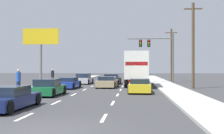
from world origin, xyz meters
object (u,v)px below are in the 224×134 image
Objects in this scene: car_black at (112,79)px; utility_pole_mid at (193,44)px; roadside_billboard at (41,43)px; car_silver at (84,79)px; box_truck at (137,67)px; car_tan at (107,82)px; car_yellow at (140,86)px; utility_pole_far at (171,54)px; car_blue at (69,83)px; pedestrian_near_corner at (52,76)px; traffic_signal_mast at (154,47)px; car_green at (48,88)px; car_navy at (9,99)px; pedestrian_mid_block at (18,81)px.

car_black is 0.54× the size of utility_pole_mid.
roadside_billboard is at bearing 166.59° from car_black.
box_truck reaches higher than car_silver.
car_silver is at bearing 119.36° from car_tan.
car_yellow is at bearing -89.19° from box_truck.
car_blue is at bearing -126.83° from utility_pole_far.
pedestrian_near_corner is (-15.45, -11.19, -3.13)m from utility_pole_far.
pedestrian_near_corner is (-12.48, -5.81, -3.82)m from traffic_signal_mast.
car_silver is 0.55× the size of utility_pole_far.
utility_pole_far is (5.29, 20.72, 3.62)m from car_yellow.
pedestrian_near_corner is at bearing 104.52° from car_green.
box_truck is at bearing -33.83° from car_silver.
traffic_signal_mast is 10.84m from utility_pole_mid.
utility_pole_far is (5.39, 12.98, 2.05)m from box_truck.
traffic_signal_mast is (9.10, 25.38, 4.33)m from car_navy.
utility_pole_far reaches higher than car_green.
car_yellow is 0.64× the size of traffic_signal_mast.
pedestrian_mid_block is at bearing -155.44° from utility_pole_mid.
pedestrian_mid_block is (-11.95, -17.25, -3.80)m from traffic_signal_mast.
car_black reaches higher than car_tan.
car_tan is at bearing 174.17° from utility_pole_mid.
car_green is at bearing -89.43° from car_blue.
car_navy is at bearing -70.72° from pedestrian_mid_block.
box_truck is 13.61m from pedestrian_mid_block.
utility_pole_far reaches higher than pedestrian_near_corner.
utility_pole_far is at bearing 56.60° from pedestrian_mid_block.
car_tan is 7.86m from pedestrian_near_corner.
box_truck is 10.27m from pedestrian_near_corner.
car_silver is 15.22m from utility_pole_far.
traffic_signal_mast is at bearing 30.39° from car_black.
car_silver is at bearing 88.98° from car_blue.
pedestrian_mid_block is at bearing -168.80° from car_yellow.
car_yellow is at bearing 23.25° from car_green.
car_black is 7.70m from traffic_signal_mast.
traffic_signal_mast is at bearing -118.94° from utility_pole_far.
utility_pole_mid reaches higher than car_navy.
utility_pole_mid is (3.09, -10.38, -0.46)m from traffic_signal_mast.
car_black reaches higher than car_green.
pedestrian_mid_block is at bearing -124.71° from traffic_signal_mast.
box_truck is at bearing -107.67° from traffic_signal_mast.
car_tan is at bearing -90.27° from car_black.
utility_pole_mid reaches higher than car_silver.
roadside_billboard is (-9.98, 8.64, 4.93)m from car_tan.
car_yellow is at bearing -60.80° from car_silver.
car_blue is 0.89× the size of car_black.
car_yellow reaches higher than car_blue.
car_black is 2.55× the size of pedestrian_mid_block.
car_yellow is at bearing -104.31° from utility_pole_far.
traffic_signal_mast is 0.91× the size of roadside_billboard.
pedestrian_near_corner reaches higher than car_tan.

